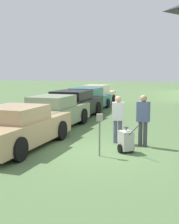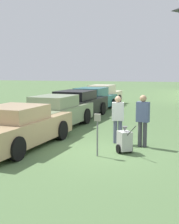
{
  "view_description": "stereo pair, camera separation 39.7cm",
  "coord_description": "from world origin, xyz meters",
  "px_view_note": "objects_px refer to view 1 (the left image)",
  "views": [
    {
      "loc": [
        1.94,
        -9.52,
        2.6
      ],
      "look_at": [
        -0.55,
        1.21,
        1.1
      ],
      "focal_mm": 50.0,
      "sensor_mm": 36.0,
      "label": 1
    },
    {
      "loc": [
        2.33,
        -9.42,
        2.6
      ],
      "look_at": [
        -0.55,
        1.21,
        1.1
      ],
      "focal_mm": 50.0,
      "sensor_mm": 36.0,
      "label": 2
    }
  ],
  "objects_px": {
    "person_worker": "(118,116)",
    "equipment_cart": "(126,140)",
    "parked_car_teal": "(87,100)",
    "parked_car_sage": "(54,113)",
    "person_supervisor": "(143,117)",
    "parking_meter": "(100,127)",
    "parked_car_tan": "(18,128)",
    "parked_car_cream": "(97,96)",
    "parked_car_black": "(73,105)"
  },
  "relations": [
    {
      "from": "person_worker",
      "to": "equipment_cart",
      "type": "distance_m",
      "value": 1.43
    },
    {
      "from": "parked_car_tan",
      "to": "equipment_cart",
      "type": "xyz_separation_m",
      "value": [
        3.61,
        0.16,
        -0.28
      ]
    },
    {
      "from": "parked_car_teal",
      "to": "parked_car_tan",
      "type": "bearing_deg",
      "value": -84.25
    },
    {
      "from": "person_worker",
      "to": "equipment_cart",
      "type": "height_order",
      "value": "person_worker"
    },
    {
      "from": "parked_car_cream",
      "to": "parking_meter",
      "type": "height_order",
      "value": "parked_car_cream"
    },
    {
      "from": "parked_car_black",
      "to": "person_supervisor",
      "type": "bearing_deg",
      "value": -47.87
    },
    {
      "from": "parked_car_tan",
      "to": "parked_car_cream",
      "type": "xyz_separation_m",
      "value": [
        -0.0,
        12.92,
        0.02
      ]
    },
    {
      "from": "parked_car_black",
      "to": "parked_car_teal",
      "type": "xyz_separation_m",
      "value": [
        -0.0,
        3.27,
        -0.04
      ]
    },
    {
      "from": "parked_car_tan",
      "to": "parking_meter",
      "type": "distance_m",
      "value": 2.91
    },
    {
      "from": "person_worker",
      "to": "person_supervisor",
      "type": "xyz_separation_m",
      "value": [
        0.9,
        -0.3,
        0.05
      ]
    },
    {
      "from": "person_supervisor",
      "to": "equipment_cart",
      "type": "distance_m",
      "value": 1.21
    },
    {
      "from": "equipment_cart",
      "to": "parked_car_teal",
      "type": "bearing_deg",
      "value": 77.18
    },
    {
      "from": "parking_meter",
      "to": "equipment_cart",
      "type": "height_order",
      "value": "parking_meter"
    },
    {
      "from": "person_supervisor",
      "to": "equipment_cart",
      "type": "height_order",
      "value": "person_supervisor"
    },
    {
      "from": "parked_car_black",
      "to": "parking_meter",
      "type": "bearing_deg",
      "value": -62.09
    },
    {
      "from": "parked_car_tan",
      "to": "person_supervisor",
      "type": "height_order",
      "value": "person_supervisor"
    },
    {
      "from": "parking_meter",
      "to": "parked_car_black",
      "type": "bearing_deg",
      "value": 112.17
    },
    {
      "from": "parked_car_sage",
      "to": "equipment_cart",
      "type": "xyz_separation_m",
      "value": [
        3.61,
        -3.37,
        -0.3
      ]
    },
    {
      "from": "parked_car_tan",
      "to": "person_supervisor",
      "type": "xyz_separation_m",
      "value": [
        4.07,
        1.1,
        0.34
      ]
    },
    {
      "from": "parking_meter",
      "to": "equipment_cart",
      "type": "xyz_separation_m",
      "value": [
        0.73,
        0.59,
        -0.52
      ]
    },
    {
      "from": "parked_car_sage",
      "to": "parked_car_teal",
      "type": "height_order",
      "value": "parked_car_sage"
    },
    {
      "from": "parked_car_sage",
      "to": "person_supervisor",
      "type": "relative_size",
      "value": 2.81
    },
    {
      "from": "parked_car_sage",
      "to": "parked_car_cream",
      "type": "bearing_deg",
      "value": 95.74
    },
    {
      "from": "parked_car_black",
      "to": "equipment_cart",
      "type": "relative_size",
      "value": 5.31
    },
    {
      "from": "parked_car_teal",
      "to": "parked_car_cream",
      "type": "xyz_separation_m",
      "value": [
        0.0,
        3.03,
        0.03
      ]
    },
    {
      "from": "parked_car_cream",
      "to": "person_worker",
      "type": "distance_m",
      "value": 11.96
    },
    {
      "from": "parked_car_sage",
      "to": "parked_car_black",
      "type": "relative_size",
      "value": 0.94
    },
    {
      "from": "parking_meter",
      "to": "parked_car_tan",
      "type": "bearing_deg",
      "value": 171.45
    },
    {
      "from": "person_worker",
      "to": "equipment_cart",
      "type": "relative_size",
      "value": 1.69
    },
    {
      "from": "parked_car_sage",
      "to": "parking_meter",
      "type": "bearing_deg",
      "value": -48.32
    },
    {
      "from": "equipment_cart",
      "to": "parked_car_tan",
      "type": "bearing_deg",
      "value": 149.39
    },
    {
      "from": "parked_car_teal",
      "to": "parking_meter",
      "type": "relative_size",
      "value": 4.14
    },
    {
      "from": "parking_meter",
      "to": "person_supervisor",
      "type": "relative_size",
      "value": 0.73
    },
    {
      "from": "parked_car_tan",
      "to": "equipment_cart",
      "type": "height_order",
      "value": "parked_car_tan"
    },
    {
      "from": "person_supervisor",
      "to": "parked_car_teal",
      "type": "bearing_deg",
      "value": -52.09
    },
    {
      "from": "parked_car_black",
      "to": "parked_car_teal",
      "type": "bearing_deg",
      "value": 95.76
    },
    {
      "from": "parked_car_tan",
      "to": "person_worker",
      "type": "distance_m",
      "value": 3.48
    },
    {
      "from": "equipment_cart",
      "to": "person_supervisor",
      "type": "bearing_deg",
      "value": 30.45
    },
    {
      "from": "parked_car_tan",
      "to": "parked_car_cream",
      "type": "relative_size",
      "value": 1.03
    },
    {
      "from": "parked_car_black",
      "to": "parked_car_teal",
      "type": "distance_m",
      "value": 3.27
    },
    {
      "from": "parked_car_teal",
      "to": "equipment_cart",
      "type": "xyz_separation_m",
      "value": [
        3.61,
        -9.72,
        -0.28
      ]
    },
    {
      "from": "person_worker",
      "to": "person_supervisor",
      "type": "distance_m",
      "value": 0.95
    },
    {
      "from": "parked_car_tan",
      "to": "parking_meter",
      "type": "xyz_separation_m",
      "value": [
        2.87,
        -0.43,
        0.24
      ]
    },
    {
      "from": "parked_car_teal",
      "to": "person_supervisor",
      "type": "relative_size",
      "value": 3.03
    },
    {
      "from": "person_worker",
      "to": "parked_car_cream",
      "type": "bearing_deg",
      "value": -84.01
    },
    {
      "from": "parked_car_teal",
      "to": "parking_meter",
      "type": "xyz_separation_m",
      "value": [
        2.87,
        -10.32,
        0.24
      ]
    },
    {
      "from": "parked_car_black",
      "to": "equipment_cart",
      "type": "xyz_separation_m",
      "value": [
        3.61,
        -6.46,
        -0.32
      ]
    },
    {
      "from": "parked_car_tan",
      "to": "parking_meter",
      "type": "bearing_deg",
      "value": -2.8
    },
    {
      "from": "parked_car_tan",
      "to": "equipment_cart",
      "type": "bearing_deg",
      "value": 8.3
    },
    {
      "from": "parked_car_cream",
      "to": "parked_car_teal",
      "type": "bearing_deg",
      "value": -84.28
    }
  ]
}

